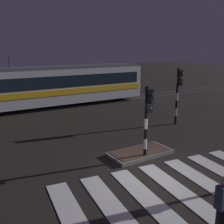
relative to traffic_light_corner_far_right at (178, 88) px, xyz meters
name	(u,v)px	position (x,y,z in m)	size (l,w,h in m)	color
ground_plane	(152,175)	(-5.80, -4.55, -2.31)	(120.00, 120.00, 0.00)	black
rail_near	(45,110)	(-5.80, 8.16, -2.29)	(80.00, 0.12, 0.03)	#59595E
rail_far	(39,106)	(-5.80, 9.60, -2.29)	(80.00, 0.12, 0.03)	#59595E
crosswalk_zebra	(182,193)	(-5.80, -6.06, -2.30)	(8.58, 5.60, 0.02)	silver
traffic_island	(140,153)	(-4.97, -2.72, -2.22)	(2.87, 1.38, 0.18)	slate
traffic_light_corner_far_right	(178,88)	(0.00, 0.00, 0.00)	(0.36, 0.42, 3.49)	black
traffic_light_median_centre	(148,112)	(-5.06, -3.27, -0.22)	(0.36, 0.42, 3.16)	black
tram	(45,86)	(-5.43, 8.88, -0.55)	(17.02, 2.58, 4.15)	silver
pedestrian_waiting_at_kerb	(222,208)	(-6.63, -8.09, -1.43)	(0.36, 0.24, 1.71)	black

